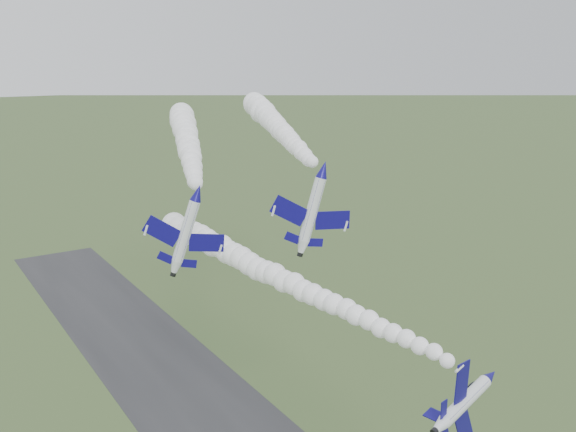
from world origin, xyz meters
name	(u,v)px	position (x,y,z in m)	size (l,w,h in m)	color
jet_lead	(491,376)	(10.49, -5.97, 28.39)	(4.03, 12.23, 9.97)	white
smoke_trail_jet_lead	(281,278)	(4.78, 28.58, 30.47)	(4.47, 63.56, 4.47)	white
jet_pair_left	(198,193)	(-10.73, 22.82, 46.25)	(9.72, 11.73, 3.95)	white
smoke_trail_jet_pair_left	(187,142)	(2.67, 55.99, 47.84)	(5.17, 65.90, 5.17)	white
jet_pair_right	(324,169)	(9.02, 23.91, 47.10)	(11.55, 13.81, 4.33)	white
smoke_trail_jet_pair_right	(276,125)	(22.69, 58.90, 49.27)	(5.35, 67.85, 5.35)	white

